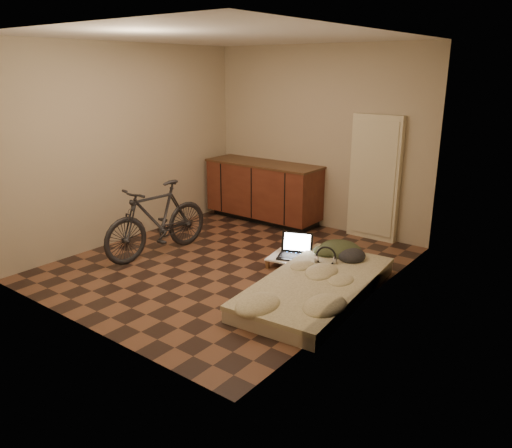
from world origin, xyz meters
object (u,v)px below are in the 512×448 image
Objects in this scene: bicycle at (157,216)px; futon at (316,287)px; laptop at (295,252)px; lap_desk at (300,259)px.

bicycle is 0.74× the size of futon.
bicycle reaches higher than laptop.
lap_desk is (1.67, 0.72, -0.40)m from bicycle.
bicycle reaches higher than futon.
laptop is at bearing 156.89° from lap_desk.
lap_desk is (-0.55, 0.54, 0.02)m from futon.
bicycle reaches higher than lap_desk.
lap_desk is at bearing -34.20° from laptop.
futon is at bearing -54.83° from lap_desk.
bicycle is at bearing 179.65° from futon.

